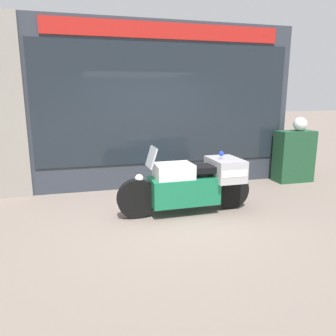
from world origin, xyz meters
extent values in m
plane|color=gray|center=(0.00, 0.00, 0.00)|extent=(60.00, 60.00, 0.00)
cube|color=#333842|center=(0.00, 2.00, 1.76)|extent=(6.67, 0.40, 3.51)
cube|color=gray|center=(-2.86, 2.03, 1.76)|extent=(0.94, 0.55, 3.51)
cube|color=#1E262D|center=(0.44, 1.79, 1.81)|extent=(5.49, 0.02, 2.51)
cube|color=red|center=(0.44, 1.78, 3.28)|extent=(4.95, 0.03, 0.32)
cube|color=slate|center=(0.40, 2.01, 0.28)|extent=(5.27, 0.30, 0.55)
cube|color=silver|center=(0.40, 2.15, 1.14)|extent=(5.27, 0.02, 1.22)
cube|color=beige|center=(0.40, 2.01, 1.74)|extent=(5.27, 0.30, 0.02)
cube|color=#195623|center=(-1.60, 2.01, 1.78)|extent=(0.18, 0.04, 0.06)
cube|color=maroon|center=(-0.60, 2.01, 1.78)|extent=(0.18, 0.04, 0.06)
cube|color=#B7B2A8|center=(0.40, 2.01, 1.78)|extent=(0.18, 0.04, 0.06)
cube|color=navy|center=(1.40, 2.01, 1.78)|extent=(0.18, 0.04, 0.06)
cube|color=#C68E19|center=(2.39, 2.01, 1.78)|extent=(0.18, 0.04, 0.06)
cube|color=#2866B7|center=(-1.47, 1.94, 0.69)|extent=(0.19, 0.03, 0.27)
cube|color=red|center=(-0.22, 1.94, 0.69)|extent=(0.19, 0.04, 0.27)
cube|color=yellow|center=(1.02, 1.94, 0.69)|extent=(0.19, 0.01, 0.27)
cube|color=#2D8E42|center=(2.26, 1.94, 0.69)|extent=(0.19, 0.04, 0.27)
cylinder|color=black|center=(-0.54, 0.06, 0.33)|extent=(0.67, 0.16, 0.67)
cylinder|color=black|center=(1.17, 0.10, 0.33)|extent=(0.67, 0.16, 0.67)
cube|color=#19754C|center=(0.27, 0.08, 0.41)|extent=(1.17, 0.58, 0.46)
cube|color=white|center=(0.10, 0.07, 0.75)|extent=(0.65, 0.51, 0.27)
cube|color=black|center=(0.54, 0.08, 0.77)|extent=(0.69, 0.43, 0.10)
cube|color=#B7B7BC|center=(1.05, 0.09, 0.73)|extent=(0.52, 0.75, 0.38)
cube|color=white|center=(1.05, 0.09, 0.73)|extent=(0.47, 0.76, 0.11)
cube|color=#B2BCC6|center=(-0.28, 0.06, 1.02)|extent=(0.14, 0.39, 0.34)
sphere|color=white|center=(-0.50, 0.06, 0.68)|extent=(0.14, 0.14, 0.14)
sphere|color=blue|center=(0.96, 0.09, 1.01)|extent=(0.09, 0.09, 0.09)
cube|color=#1E4C2D|center=(3.42, 1.47, 0.60)|extent=(0.87, 0.45, 1.20)
sphere|color=white|center=(3.49, 1.43, 1.35)|extent=(0.32, 0.32, 0.32)
camera|label=1|loc=(-1.36, -5.08, 2.02)|focal=35.00mm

